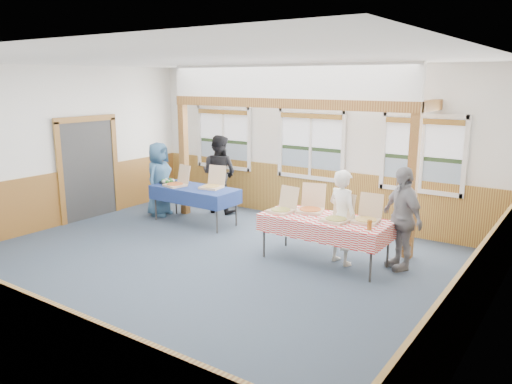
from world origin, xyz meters
TOP-DOWN VIEW (x-y plane):
  - floor at (0.00, 0.00)m, footprint 8.00×8.00m
  - ceiling at (0.00, 0.00)m, footprint 8.00×8.00m
  - wall_back at (0.00, 3.50)m, footprint 8.00×0.00m
  - wall_left at (-4.00, 0.00)m, footprint 0.00×8.00m
  - wall_right at (4.00, 0.00)m, footprint 0.00×8.00m
  - wainscot_back at (0.00, 3.48)m, footprint 7.98×0.05m
  - wainscot_left at (-3.98, 0.00)m, footprint 0.05×6.98m
  - wainscot_right at (3.98, 0.00)m, footprint 0.05×6.98m
  - cased_opening at (-3.96, 0.90)m, footprint 0.06×1.30m
  - window_left at (-2.30, 3.46)m, footprint 1.56×0.10m
  - window_mid at (0.00, 3.46)m, footprint 1.56×0.10m
  - window_right at (2.30, 3.46)m, footprint 1.56×0.10m
  - post_left at (-2.50, 2.30)m, footprint 0.15×0.15m
  - post_right at (2.50, 2.30)m, footprint 0.15×0.15m
  - cross_beam at (0.00, 2.30)m, footprint 5.15×0.18m
  - table_left at (-1.81, 1.84)m, footprint 1.95×1.10m
  - table_right at (1.45, 1.30)m, footprint 2.20×1.32m
  - pizza_box_a at (-2.20, 1.73)m, footprint 0.47×0.54m
  - pizza_box_b at (-1.47, 2.00)m, footprint 0.47×0.54m
  - pizza_box_c at (0.70, 1.20)m, footprint 0.42×0.49m
  - pizza_box_d at (1.09, 1.49)m, footprint 0.53×0.59m
  - pizza_box_e at (1.70, 1.22)m, footprint 0.43×0.50m
  - pizza_box_f at (2.10, 1.44)m, footprint 0.41×0.49m
  - veggie_tray at (-2.56, 1.84)m, footprint 0.37×0.37m
  - drink_glass at (2.30, 1.05)m, footprint 0.07×0.07m
  - woman_white at (1.69, 1.43)m, footprint 0.66×0.55m
  - woman_black at (-1.96, 2.83)m, footprint 0.92×0.75m
  - man_blue at (-2.87, 1.88)m, footprint 0.70×0.89m
  - person_grey at (2.54, 1.76)m, footprint 0.99×0.90m

SIDE VIEW (x-z plane):
  - floor at x=0.00m, z-range 0.00..0.00m
  - wainscot_back at x=0.00m, z-range 0.00..1.10m
  - wainscot_left at x=-3.98m, z-range 0.00..1.10m
  - wainscot_right at x=3.98m, z-range 0.00..1.10m
  - table_left at x=-1.81m, z-range 0.32..1.08m
  - table_right at x=1.45m, z-range 0.33..1.08m
  - woman_white at x=1.69m, z-range 0.00..1.54m
  - veggie_tray at x=-2.56m, z-range 0.74..0.83m
  - man_blue at x=-2.87m, z-range 0.00..1.61m
  - person_grey at x=2.54m, z-range 0.00..1.63m
  - pizza_box_c at x=0.70m, z-range 0.62..1.02m
  - pizza_box_e at x=1.70m, z-range 0.62..1.03m
  - pizza_box_f at x=2.10m, z-range 0.61..1.03m
  - pizza_box_a at x=-2.20m, z-range 0.61..1.03m
  - pizza_box_b at x=-1.47m, z-range 0.61..1.04m
  - pizza_box_d at x=1.09m, z-range 0.60..1.05m
  - drink_glass at x=2.30m, z-range 0.76..0.91m
  - woman_black at x=-1.96m, z-range 0.00..1.74m
  - cased_opening at x=-3.96m, z-range 0.00..2.10m
  - post_left at x=-2.50m, z-range 0.00..2.40m
  - post_right at x=2.50m, z-range 0.00..2.40m
  - wall_back at x=0.00m, z-range -2.40..5.60m
  - wall_left at x=-4.00m, z-range -2.40..5.60m
  - wall_right at x=4.00m, z-range -2.40..5.60m
  - window_left at x=-2.30m, z-range 0.95..2.41m
  - window_mid at x=0.00m, z-range 0.95..2.41m
  - window_right at x=2.30m, z-range 0.95..2.41m
  - cross_beam at x=0.00m, z-range 2.40..2.58m
  - ceiling at x=0.00m, z-range 3.20..3.20m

